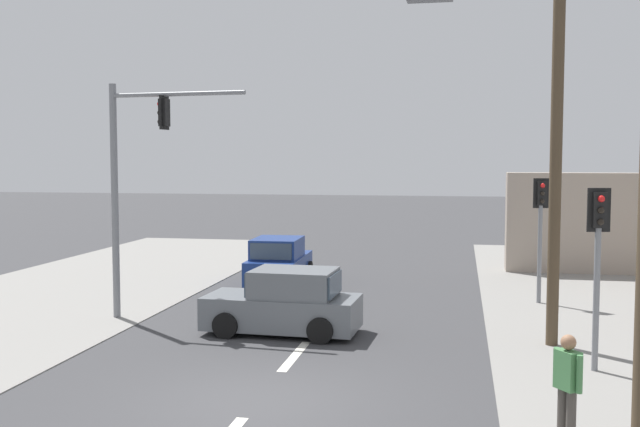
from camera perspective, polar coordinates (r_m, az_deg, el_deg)
The scene contains 11 objects.
ground_plane at distance 13.11m, azimuth -4.88°, elevation -14.11°, with size 140.00×140.00×0.00m, color #3A3A3D.
lane_dash_mid at distance 15.90m, azimuth -1.93°, elevation -10.78°, with size 0.20×2.40×0.01m, color silver.
lane_dash_far at distance 20.68m, azimuth 1.12°, elevation -7.25°, with size 0.20×2.40×0.01m, color silver.
utility_pole_foreground_right at distance 9.59m, azimuth 23.15°, elevation 7.12°, with size 3.78×0.32×8.63m.
utility_pole_midground_right at distance 17.00m, azimuth 17.61°, elevation 7.36°, with size 1.80×0.26×9.73m.
traffic_signal_mast at distance 19.52m, azimuth -14.06°, elevation 3.26°, with size 3.68×0.50×6.00m.
pedestal_signal_right_kerb at distance 15.25m, azimuth 20.42°, elevation -2.46°, with size 0.44×0.30×3.56m.
pedestal_signal_far_median at distance 21.95m, azimuth 16.45°, elevation -0.39°, with size 0.44×0.31×3.56m.
hatchback_crossing_left at distance 17.73m, azimuth -2.66°, elevation -6.89°, with size 3.70×1.91×1.53m.
hatchback_oncoming_near at distance 24.66m, azimuth -3.15°, elevation -3.74°, with size 1.86×3.68×1.53m.
pedestrian_at_kerb at distance 11.47m, azimuth 18.33°, elevation -12.19°, with size 0.38×0.48×1.63m.
Camera 1 is at (3.36, -11.98, 4.13)m, focal length 42.00 mm.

